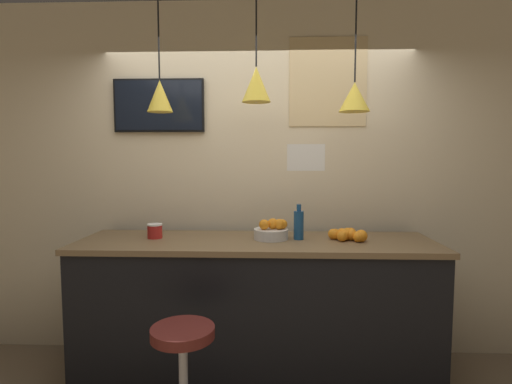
{
  "coord_description": "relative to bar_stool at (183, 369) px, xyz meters",
  "views": [
    {
      "loc": [
        0.11,
        -2.13,
        1.64
      ],
      "look_at": [
        0.0,
        0.72,
        1.39
      ],
      "focal_mm": 28.0,
      "sensor_mm": 36.0,
      "label": 1
    }
  ],
  "objects": [
    {
      "name": "pendant_lamp_right",
      "position": [
        1.08,
        0.78,
        1.61
      ],
      "size": [
        0.22,
        0.22,
        0.84
      ],
      "color": "black"
    },
    {
      "name": "pendant_lamp_middle",
      "position": [
        0.38,
        0.78,
        1.7
      ],
      "size": [
        0.21,
        0.21,
        0.77
      ],
      "color": "black"
    },
    {
      "name": "bar_stool",
      "position": [
        0.0,
        0.0,
        0.0
      ],
      "size": [
        0.41,
        0.41,
        0.7
      ],
      "color": "#B7B7BC",
      "rests_on": "ground_plane"
    },
    {
      "name": "pendant_lamp_left",
      "position": [
        -0.32,
        0.78,
        1.63
      ],
      "size": [
        0.18,
        0.18,
        0.83
      ],
      "color": "black"
    },
    {
      "name": "spread_jar",
      "position": [
        -0.37,
        0.77,
        0.64
      ],
      "size": [
        0.11,
        0.11,
        0.11
      ],
      "color": "red",
      "rests_on": "service_counter"
    },
    {
      "name": "hanging_menu_board",
      "position": [
        0.71,
        0.44,
        1.18
      ],
      "size": [
        0.24,
        0.01,
        0.17
      ],
      "color": "white"
    },
    {
      "name": "orange_pile",
      "position": [
        1.04,
        0.75,
        0.62
      ],
      "size": [
        0.27,
        0.2,
        0.09
      ],
      "color": "orange",
      "rests_on": "service_counter"
    },
    {
      "name": "fruit_bowl",
      "position": [
        0.49,
        0.76,
        0.64
      ],
      "size": [
        0.25,
        0.25,
        0.15
      ],
      "color": "beige",
      "rests_on": "service_counter"
    },
    {
      "name": "mounted_tv",
      "position": [
        -0.43,
        1.15,
        1.6
      ],
      "size": [
        0.74,
        0.04,
        0.43
      ],
      "color": "black"
    },
    {
      "name": "juice_bottle",
      "position": [
        0.69,
        0.77,
        0.69
      ],
      "size": [
        0.07,
        0.07,
        0.26
      ],
      "color": "navy",
      "rests_on": "service_counter"
    },
    {
      "name": "wall_poster",
      "position": [
        0.94,
        1.17,
        1.79
      ],
      "size": [
        0.62,
        0.01,
        0.71
      ],
      "color": "#DBBC84"
    },
    {
      "name": "service_counter",
      "position": [
        0.38,
        0.73,
        0.06
      ],
      "size": [
        2.58,
        0.73,
        1.04
      ],
      "color": "black",
      "rests_on": "ground_plane"
    },
    {
      "name": "back_wall",
      "position": [
        0.38,
        1.2,
        0.99
      ],
      "size": [
        8.0,
        0.06,
        2.9
      ],
      "color": "beige",
      "rests_on": "ground_plane"
    }
  ]
}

